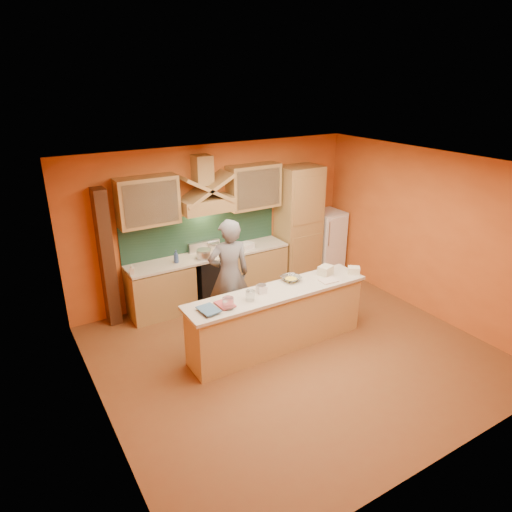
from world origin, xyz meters
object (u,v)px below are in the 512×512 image
stove (210,278)px  mixing_bowl (291,279)px  person (229,275)px  kitchen_scale (262,289)px  fridge (327,241)px

stove → mixing_bowl: (0.56, -1.72, 0.53)m
person → kitchen_scale: 0.82m
stove → kitchen_scale: kitchen_scale is taller
fridge → person: (-2.84, -1.01, 0.28)m
stove → fridge: fridge is taller
fridge → mixing_bowl: bearing=-141.2°
stove → fridge: bearing=0.0°
stove → fridge: size_ratio=0.69×
stove → person: person is taller
fridge → kitchen_scale: bearing=-146.3°
person → kitchen_scale: bearing=108.3°
fridge → person: size_ratio=0.70×
person → kitchen_scale: size_ratio=14.61×
stove → person: size_ratio=0.48×
person → fridge: bearing=-149.2°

